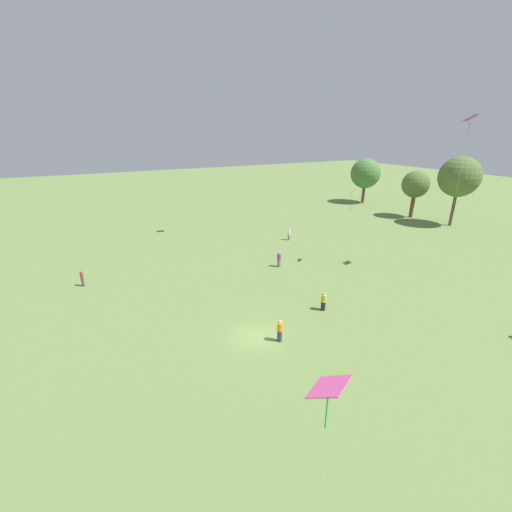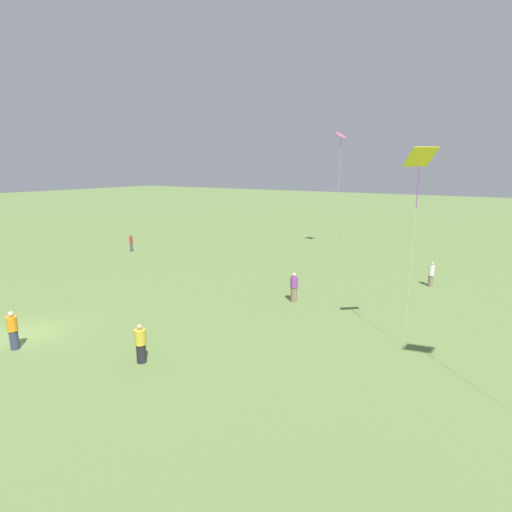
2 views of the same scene
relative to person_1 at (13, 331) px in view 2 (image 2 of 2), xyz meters
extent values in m
plane|color=olive|center=(-1.29, -1.24, -0.90)|extent=(240.00, 240.00, 0.00)
cylinder|color=#333D5B|center=(0.00, 0.00, -0.45)|extent=(0.51, 0.51, 0.91)
cylinder|color=orange|center=(0.00, 0.00, 0.35)|extent=(0.59, 0.59, 0.68)
sphere|color=beige|center=(0.00, 0.00, 0.81)|extent=(0.24, 0.24, 0.24)
cylinder|color=#847056|center=(-21.03, 14.53, -0.51)|extent=(0.44, 0.44, 0.79)
cylinder|color=white|center=(-21.03, 14.53, 0.25)|extent=(0.52, 0.52, 0.73)
sphere|color=tan|center=(-21.03, 14.53, 0.73)|extent=(0.24, 0.24, 0.24)
cylinder|color=#232328|center=(-2.25, 5.95, -0.48)|extent=(0.47, 0.47, 0.83)
cylinder|color=gold|center=(-2.25, 5.95, 0.27)|extent=(0.56, 0.56, 0.68)
sphere|color=tan|center=(-2.25, 5.95, 0.73)|extent=(0.24, 0.24, 0.24)
cylinder|color=#847056|center=(-12.90, 7.87, -0.43)|extent=(0.57, 0.57, 0.95)
cylinder|color=purple|center=(-12.90, 7.87, 0.38)|extent=(0.67, 0.67, 0.67)
sphere|color=beige|center=(-12.90, 7.87, 0.83)|extent=(0.24, 0.24, 0.24)
cylinder|color=#4C4C51|center=(-17.83, -12.78, -0.47)|extent=(0.35, 0.35, 0.87)
cylinder|color=#B72D2D|center=(-17.83, -12.78, 0.27)|extent=(0.41, 0.41, 0.60)
sphere|color=brown|center=(-17.83, -12.78, 0.69)|extent=(0.24, 0.24, 0.24)
cube|color=yellow|center=(-9.81, 15.22, 7.76)|extent=(1.40, 1.42, 0.79)
cylinder|color=purple|center=(-9.81, 15.22, 6.52)|extent=(0.04, 0.04, 1.80)
cylinder|color=silver|center=(-9.81, 15.22, 3.43)|extent=(0.01, 0.01, 8.67)
cube|color=#E54C99|center=(-29.61, 4.16, 10.34)|extent=(1.06, 0.94, 0.54)
cylinder|color=purple|center=(-29.61, 4.16, 9.57)|extent=(0.04, 0.04, 0.96)
cylinder|color=silver|center=(-29.61, 4.16, 4.72)|extent=(0.01, 0.01, 11.24)
camera|label=1|loc=(18.84, -12.03, 14.32)|focal=24.00mm
camera|label=2|loc=(8.50, 18.60, 7.34)|focal=28.00mm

